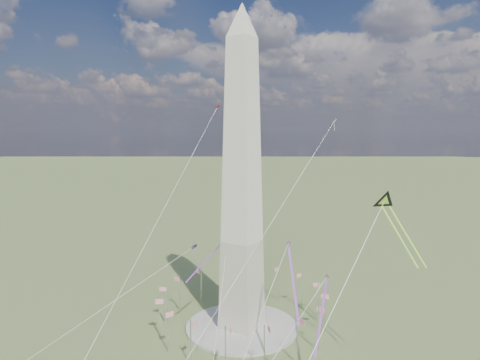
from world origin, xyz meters
The scene contains 11 objects.
ground centered at (0.00, 0.00, 0.00)m, with size 2000.00×2000.00×0.00m, color #586331.
plaza centered at (0.00, 0.00, 0.40)m, with size 36.00×36.00×0.80m, color #A6A497.
washington_monument centered at (0.00, 0.00, 47.95)m, with size 15.56×15.56×100.00m.
flagpole_ring centered at (0.00, 0.00, 7.27)m, with size 54.40×54.40×13.00m.
kite_delta_black centered at (42.77, 3.74, 43.72)m, with size 16.64×16.93×15.92m.
kite_diamond_purple centered at (-27.34, 10.17, 19.42)m, with size 2.21×3.08×9.03m.
kite_streamer_left centered at (22.40, -10.89, 26.60)m, with size 13.07×19.24×15.15m.
kite_streamer_mid centered at (-9.49, -2.14, 24.50)m, with size 4.88×18.59×12.88m.
kite_streamer_right centered at (28.32, -2.80, 15.78)m, with size 6.44×21.44×14.95m.
kite_small_red centered at (-37.36, 40.14, 72.83)m, with size 1.39×2.24×5.07m.
kite_small_white centered at (13.89, 42.12, 66.11)m, with size 1.67×1.46×4.34m.
Camera 1 is at (69.46, -111.05, 63.64)m, focal length 32.00 mm.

